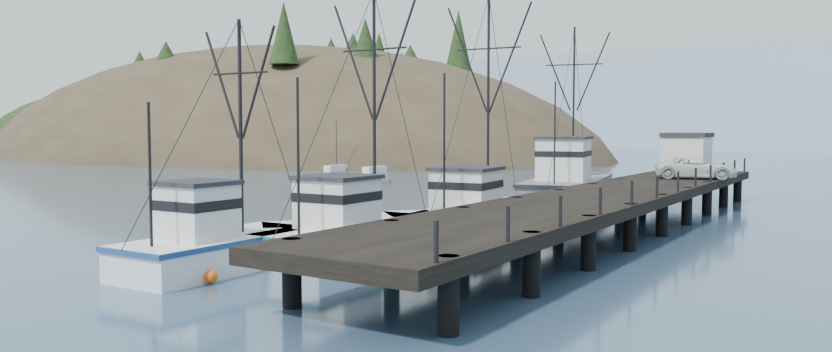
{
  "coord_description": "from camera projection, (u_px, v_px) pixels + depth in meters",
  "views": [
    {
      "loc": [
        25.78,
        -19.66,
        5.16
      ],
      "look_at": [
        3.7,
        14.44,
        2.5
      ],
      "focal_mm": 32.0,
      "sensor_mm": 36.0,
      "label": 1
    }
  ],
  "objects": [
    {
      "name": "motorboat",
      "position": [
        367.0,
        184.0,
        67.76
      ],
      "size": [
        6.51,
        7.19,
        1.22
      ],
      "primitive_type": "imported",
      "rotation": [
        0.0,
        0.0,
        0.49
      ],
      "color": "slate",
      "rests_on": "ground"
    },
    {
      "name": "trawler_mid",
      "position": [
        226.0,
        246.0,
        27.17
      ],
      "size": [
        3.27,
        9.28,
        9.51
      ],
      "color": "white",
      "rests_on": "ground"
    },
    {
      "name": "distant_ridge_far",
      "position": [
        616.0,
        146.0,
        207.43
      ],
      "size": [
        180.0,
        25.0,
        18.0
      ],
      "primitive_type": "cube",
      "color": "silver",
      "rests_on": "ground"
    },
    {
      "name": "moored_sailboats",
      "position": [
        386.0,
        165.0,
        95.19
      ],
      "size": [
        16.24,
        20.62,
        6.35
      ],
      "color": "white",
      "rests_on": "ground"
    },
    {
      "name": "pickup_truck",
      "position": [
        696.0,
        168.0,
        45.69
      ],
      "size": [
        5.28,
        3.59,
        1.34
      ],
      "primitive_type": "imported",
      "rotation": [
        0.0,
        0.0,
        1.88
      ],
      "color": "silver",
      "rests_on": "pier"
    },
    {
      "name": "work_vessel",
      "position": [
        569.0,
        187.0,
        48.66
      ],
      "size": [
        6.66,
        14.46,
        12.21
      ],
      "color": "slate",
      "rests_on": "ground"
    },
    {
      "name": "pier",
      "position": [
        609.0,
        198.0,
        36.48
      ],
      "size": [
        6.0,
        44.0,
        2.0
      ],
      "color": "black",
      "rests_on": "ground"
    },
    {
      "name": "headland",
      "position": [
        249.0,
        180.0,
        137.58
      ],
      "size": [
        134.8,
        78.0,
        51.0
      ],
      "color": "#382D1E",
      "rests_on": "ground"
    },
    {
      "name": "distant_ridge",
      "position": [
        812.0,
        150.0,
        167.74
      ],
      "size": [
        360.0,
        40.0,
        26.0
      ],
      "primitive_type": "cube",
      "color": "#9EB2C6",
      "rests_on": "ground"
    },
    {
      "name": "pier_shed",
      "position": [
        687.0,
        153.0,
        51.68
      ],
      "size": [
        3.0,
        3.2,
        2.8
      ],
      "color": "silver",
      "rests_on": "pier"
    },
    {
      "name": "ground",
      "position": [
        153.0,
        252.0,
        30.79
      ],
      "size": [
        400.0,
        400.0,
        0.0
      ],
      "primitive_type": "plane",
      "color": "#2E4967",
      "rests_on": "ground"
    },
    {
      "name": "trawler_near",
      "position": [
        361.0,
        233.0,
        30.39
      ],
      "size": [
        3.79,
        10.92,
        11.14
      ],
      "color": "white",
      "rests_on": "ground"
    },
    {
      "name": "trawler_far",
      "position": [
        479.0,
        215.0,
        36.62
      ],
      "size": [
        4.89,
        11.97,
        12.09
      ],
      "color": "white",
      "rests_on": "ground"
    }
  ]
}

